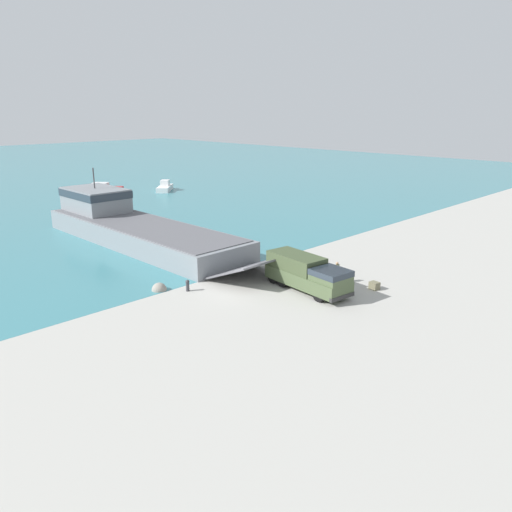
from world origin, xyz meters
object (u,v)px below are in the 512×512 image
(moored_boat_a, at_px, (98,188))
(soldier_on_ramp, at_px, (337,271))
(moored_boat_b, at_px, (165,187))
(landing_craft, at_px, (131,224))
(military_truck, at_px, (307,273))
(cargo_crate, at_px, (374,286))
(mooring_bollard, at_px, (188,285))

(moored_boat_a, bearing_deg, soldier_on_ramp, -141.48)
(moored_boat_a, bearing_deg, moored_boat_b, -87.15)
(landing_craft, distance_m, soldier_on_ramp, 24.84)
(military_truck, height_order, soldier_on_ramp, military_truck)
(military_truck, bearing_deg, cargo_crate, 53.73)
(moored_boat_a, height_order, mooring_bollard, moored_boat_a)
(moored_boat_b, bearing_deg, moored_boat_a, 0.40)
(moored_boat_b, bearing_deg, military_truck, 112.43)
(landing_craft, distance_m, military_truck, 23.85)
(moored_boat_b, height_order, mooring_bollard, moored_boat_b)
(military_truck, height_order, cargo_crate, military_truck)
(moored_boat_b, relative_size, mooring_bollard, 5.86)
(moored_boat_b, bearing_deg, mooring_bollard, 102.53)
(moored_boat_b, bearing_deg, cargo_crate, 117.64)
(landing_craft, xyz_separation_m, cargo_crate, (5.33, -27.50, -1.43))
(military_truck, height_order, moored_boat_b, military_truck)
(moored_boat_a, relative_size, moored_boat_b, 1.50)
(military_truck, relative_size, soldier_on_ramp, 4.37)
(moored_boat_b, distance_m, cargo_crate, 56.15)
(landing_craft, xyz_separation_m, military_truck, (1.36, -23.81, -0.31))
(cargo_crate, bearing_deg, moored_boat_b, 72.11)
(moored_boat_a, bearing_deg, cargo_crate, -140.21)
(landing_craft, height_order, mooring_bollard, landing_craft)
(landing_craft, bearing_deg, moored_boat_b, 48.85)
(mooring_bollard, bearing_deg, moored_boat_a, 69.09)
(soldier_on_ramp, relative_size, cargo_crate, 2.49)
(landing_craft, relative_size, moored_boat_b, 6.02)
(moored_boat_b, height_order, cargo_crate, moored_boat_b)
(soldier_on_ramp, distance_m, moored_boat_a, 59.57)
(landing_craft, height_order, moored_boat_b, landing_craft)
(soldier_on_ramp, height_order, moored_boat_b, moored_boat_b)
(military_truck, height_order, moored_boat_a, military_truck)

